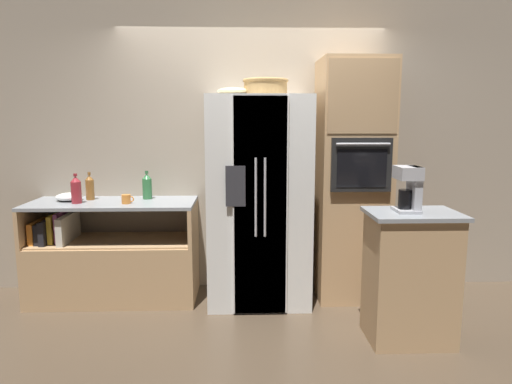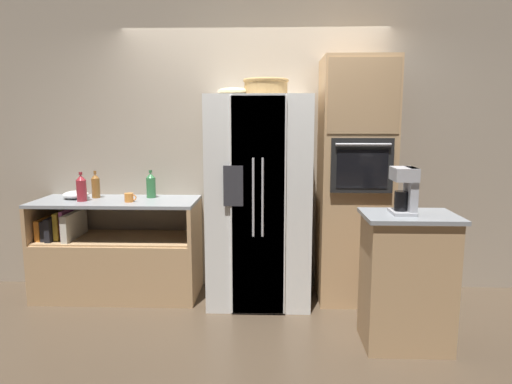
{
  "view_description": "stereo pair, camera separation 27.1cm",
  "coord_description": "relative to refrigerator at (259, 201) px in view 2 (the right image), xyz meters",
  "views": [
    {
      "loc": [
        -0.11,
        -3.96,
        1.65
      ],
      "look_at": [
        0.03,
        -0.01,
        1.02
      ],
      "focal_mm": 32.0,
      "sensor_mm": 36.0,
      "label": 1
    },
    {
      "loc": [
        0.16,
        -3.96,
        1.65
      ],
      "look_at": [
        0.03,
        -0.01,
        1.02
      ],
      "focal_mm": 32.0,
      "sensor_mm": 36.0,
      "label": 2
    }
  ],
  "objects": [
    {
      "name": "mug",
      "position": [
        -1.17,
        -0.04,
        0.03
      ],
      "size": [
        0.11,
        0.08,
        0.08
      ],
      "color": "orange",
      "rests_on": "counter_left"
    },
    {
      "name": "mixing_bowl",
      "position": [
        -1.73,
        0.13,
        0.02
      ],
      "size": [
        0.24,
        0.24,
        0.07
      ],
      "color": "white",
      "rests_on": "counter_left"
    },
    {
      "name": "bottle_wide",
      "position": [
        -1.03,
        0.2,
        0.11
      ],
      "size": [
        0.09,
        0.09,
        0.26
      ],
      "color": "#33723F",
      "rests_on": "counter_left"
    },
    {
      "name": "bottle_tall",
      "position": [
        -1.55,
        0.17,
        0.1
      ],
      "size": [
        0.08,
        0.08,
        0.26
      ],
      "color": "brown",
      "rests_on": "counter_left"
    },
    {
      "name": "island_counter",
      "position": [
        1.1,
        -0.83,
        -0.43
      ],
      "size": [
        0.66,
        0.48,
        0.99
      ],
      "color": "tan",
      "rests_on": "ground_plane"
    },
    {
      "name": "fruit_bowl",
      "position": [
        -0.22,
        -0.06,
        0.96
      ],
      "size": [
        0.28,
        0.28,
        0.07
      ],
      "color": "beige",
      "rests_on": "refrigerator"
    },
    {
      "name": "ground_plane",
      "position": [
        -0.05,
        -0.08,
        -0.93
      ],
      "size": [
        20.0,
        20.0,
        0.0
      ],
      "primitive_type": "plane",
      "color": "#4C3D2D"
    },
    {
      "name": "coffee_maker",
      "position": [
        1.06,
        -0.83,
        0.24
      ],
      "size": [
        0.16,
        0.22,
        0.33
      ],
      "color": "#B2B2B7",
      "rests_on": "island_counter"
    },
    {
      "name": "wicker_basket",
      "position": [
        0.06,
        -0.06,
        1.0
      ],
      "size": [
        0.39,
        0.39,
        0.14
      ],
      "color": "tan",
      "rests_on": "refrigerator"
    },
    {
      "name": "bottle_short",
      "position": [
        -1.62,
        -0.01,
        0.11
      ],
      "size": [
        0.09,
        0.09,
        0.27
      ],
      "color": "maroon",
      "rests_on": "counter_left"
    },
    {
      "name": "refrigerator",
      "position": [
        0.0,
        0.0,
        0.0
      ],
      "size": [
        0.9,
        0.76,
        1.86
      ],
      "color": "silver",
      "rests_on": "ground_plane"
    },
    {
      "name": "wall_oven",
      "position": [
        0.86,
        0.07,
        0.17
      ],
      "size": [
        0.63,
        0.65,
        2.19
      ],
      "color": "tan",
      "rests_on": "ground_plane"
    },
    {
      "name": "wall_back",
      "position": [
        -0.05,
        0.4,
        0.47
      ],
      "size": [
        12.0,
        0.06,
        2.8
      ],
      "color": "tan",
      "rests_on": "ground_plane"
    },
    {
      "name": "counter_left",
      "position": [
        -1.35,
        0.06,
        -0.59
      ],
      "size": [
        1.49,
        0.61,
        0.92
      ],
      "color": "tan",
      "rests_on": "ground_plane"
    }
  ]
}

